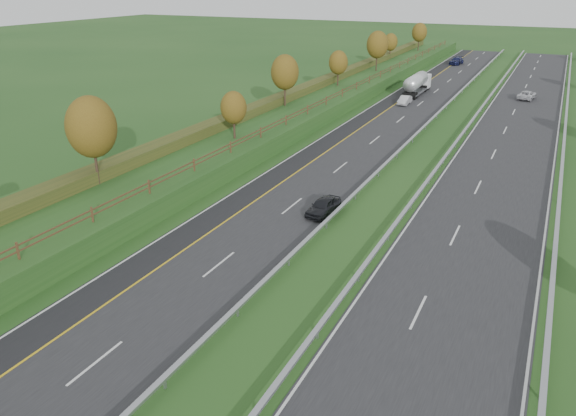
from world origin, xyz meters
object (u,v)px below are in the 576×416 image
car_silver_mid (405,100)px  car_oncoming (527,95)px  car_dark_near (323,206)px  road_tanker (417,83)px  car_small_far (457,61)px

car_silver_mid → car_oncoming: bearing=37.5°
car_dark_near → car_silver_mid: bearing=102.5°
road_tanker → car_oncoming: road_tanker is taller
car_small_far → road_tanker: bearing=-84.2°
road_tanker → car_small_far: road_tanker is taller
car_dark_near → car_silver_mid: size_ratio=1.04×
road_tanker → car_small_far: (-0.24, 39.36, -1.02)m
car_dark_near → car_silver_mid: car_dark_near is taller
road_tanker → car_oncoming: size_ratio=2.23×
road_tanker → car_oncoming: (17.46, 3.18, -1.12)m
road_tanker → car_small_far: size_ratio=2.03×
car_silver_mid → car_small_far: (-0.63, 48.83, 0.14)m
road_tanker → car_oncoming: bearing=10.3°
road_tanker → car_small_far: bearing=90.3°
road_tanker → car_dark_near: road_tanker is taller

